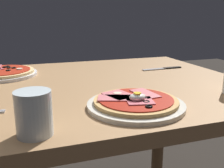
{
  "coord_description": "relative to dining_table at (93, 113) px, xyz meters",
  "views": [
    {
      "loc": [
        -0.24,
        -0.91,
        1.01
      ],
      "look_at": [
        0.03,
        -0.15,
        0.79
      ],
      "focal_mm": 42.58,
      "sensor_mm": 36.0,
      "label": 1
    }
  ],
  "objects": [
    {
      "name": "water_glass_near",
      "position": [
        -0.22,
        -0.38,
        0.16
      ],
      "size": [
        0.08,
        0.08,
        0.1
      ],
      "color": "silver",
      "rests_on": "dining_table"
    },
    {
      "name": "pizza_across_left",
      "position": [
        -0.31,
        0.23,
        0.13
      ],
      "size": [
        0.27,
        0.27,
        0.03
      ],
      "color": "white",
      "rests_on": "dining_table"
    },
    {
      "name": "dining_table",
      "position": [
        0.0,
        0.0,
        0.0
      ],
      "size": [
        1.14,
        0.9,
        0.76
      ],
      "color": "#9E754C",
      "rests_on": "ground"
    },
    {
      "name": "knife",
      "position": [
        0.38,
        0.14,
        0.12
      ],
      "size": [
        0.2,
        0.02,
        0.01
      ],
      "color": "silver",
      "rests_on": "dining_table"
    },
    {
      "name": "pizza_foreground",
      "position": [
        0.05,
        -0.29,
        0.13
      ],
      "size": [
        0.27,
        0.27,
        0.05
      ],
      "color": "silver",
      "rests_on": "dining_table"
    }
  ]
}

